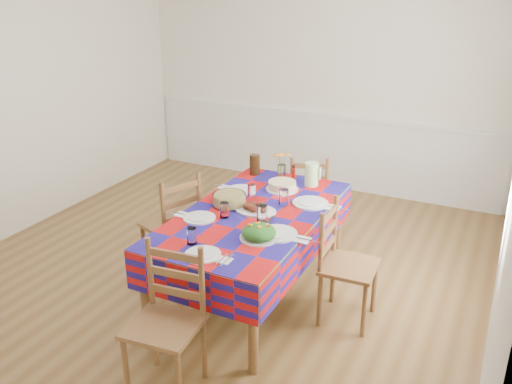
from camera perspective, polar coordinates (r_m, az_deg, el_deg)
room at (r=4.37m, az=-4.74°, el=6.94°), size 4.58×5.08×2.78m
wainscot at (r=6.78m, az=6.27°, el=4.75°), size 4.41×0.06×0.92m
dining_table at (r=4.29m, az=-0.28°, el=-3.14°), size 1.02×1.90×0.74m
setting_near_head at (r=3.68m, az=-5.97°, el=-5.85°), size 0.40×0.27×0.12m
setting_left_near at (r=4.16m, az=-5.10°, el=-2.40°), size 0.46×0.27×0.12m
setting_left_far at (r=4.61m, az=-1.26°, el=0.19°), size 0.46×0.27×0.12m
setting_right_near at (r=3.95m, az=1.74°, el=-3.65°), size 0.55×0.32×0.14m
setting_right_far at (r=4.39m, az=4.81°, el=-0.96°), size 0.55×0.32×0.14m
meat_platter at (r=4.26m, az=-0.06°, el=-1.73°), size 0.34×0.24×0.07m
salad_platter at (r=3.82m, az=0.30°, el=-4.32°), size 0.27×0.27×0.12m
pasta_bowl at (r=4.37m, az=-2.82°, el=-0.79°), size 0.27×0.27×0.10m
cake at (r=4.68m, az=2.77°, el=0.65°), size 0.28×0.28×0.08m
serving_utensils at (r=4.10m, az=1.04°, el=-3.07°), size 0.14×0.30×0.01m
flower_vase at (r=4.93m, az=2.70°, el=2.60°), size 0.16×0.13×0.25m
hot_sauce at (r=4.94m, az=3.98°, el=2.14°), size 0.03×0.03×0.13m
green_pitcher at (r=4.78m, az=5.88°, el=1.89°), size 0.12×0.12×0.21m
tea_pitcher at (r=5.03m, az=-0.14°, el=2.91°), size 0.10×0.10×0.19m
name_card at (r=3.54m, az=-6.37°, el=-7.39°), size 0.08×0.03×0.02m
chair_near at (r=3.50m, az=-9.35°, el=-13.35°), size 0.46×0.44×0.96m
chair_far at (r=5.38m, az=5.56°, el=-0.47°), size 0.49×0.48×0.88m
chair_left at (r=4.71m, az=-8.67°, el=-3.53°), size 0.52×0.54×0.95m
chair_right at (r=4.13m, az=9.24°, el=-7.59°), size 0.41×0.43×0.93m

